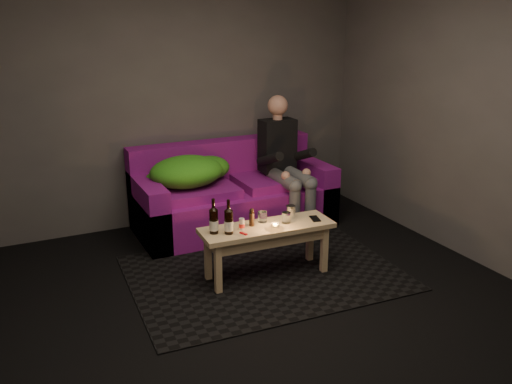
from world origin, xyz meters
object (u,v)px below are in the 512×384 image
Objects in this scene: coffee_table at (267,235)px; steel_cup at (291,212)px; person at (285,160)px; beer_bottle_a at (214,221)px; beer_bottle_b at (229,221)px; sofa at (232,197)px.

steel_cup is (0.26, 0.07, 0.14)m from coffee_table.
beer_bottle_a is at bearing -139.56° from person.
beer_bottle_a is 0.72m from steel_cup.
person is at bearing 55.15° from coffee_table.
coffee_table is 0.40m from beer_bottle_b.
coffee_table is at bearing -124.85° from person.
steel_cup is (0.72, 0.04, -0.05)m from beer_bottle_a.
beer_bottle_a is 0.12m from beer_bottle_b.
sofa is 18.06× the size of steel_cup.
person is 12.06× the size of steel_cup.
beer_bottle_a is at bearing -176.99° from steel_cup.
beer_bottle_b is at bearing -29.46° from beer_bottle_a.
coffee_table is at bearing -99.59° from sofa.
steel_cup is (0.61, 0.10, -0.05)m from beer_bottle_b.
coffee_table is (-0.73, -1.04, -0.32)m from person.
steel_cup reaches higher than coffee_table.
sofa is 1.22m from coffee_table.
sofa is at bearing 92.86° from steel_cup.
person is 1.56m from beer_bottle_a.
person is 1.52m from beer_bottle_b.
person is (0.52, -0.16, 0.38)m from sofa.
beer_bottle_b is (-1.08, -1.06, -0.13)m from person.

